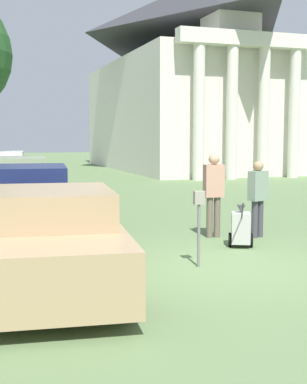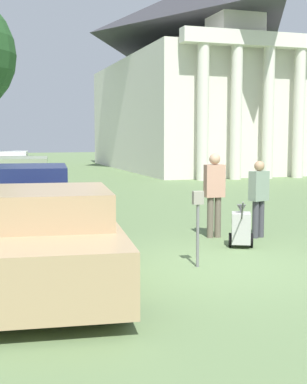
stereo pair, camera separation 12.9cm
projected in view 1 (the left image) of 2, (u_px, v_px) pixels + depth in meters
ground_plane at (218, 266)px, 8.99m from camera, size 120.00×120.00×0.00m
parked_car_tan at (51, 240)px, 7.74m from camera, size 2.48×4.82×1.44m
parked_car_navy at (27, 206)px, 11.14m from camera, size 2.36×4.97×1.57m
parked_car_sage at (14, 188)px, 14.81m from camera, size 2.49×4.85×1.59m
parked_car_black at (7, 180)px, 18.28m from camera, size 2.34×5.27×1.45m
parked_car_white at (2, 172)px, 21.25m from camera, size 2.43×4.80×1.55m
parking_meter at (199, 214)px, 8.86m from camera, size 0.18×0.09×1.28m
person_worker at (214, 189)px, 11.43m from camera, size 0.43×0.24×1.81m
person_supervisor at (258, 194)px, 11.44m from camera, size 0.47×0.35×1.65m
equipment_cart at (241, 228)px, 10.50m from camera, size 0.61×0.97×1.00m
church at (184, 76)px, 34.32m from camera, size 9.02×17.93×21.19m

